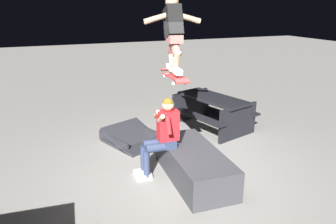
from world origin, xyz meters
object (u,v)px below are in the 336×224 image
person_sitting_on_ledge (162,133)px  skater_airborne (173,30)px  picnic_table_back (212,107)px  ledge_box_main (194,164)px  skateboard (174,76)px  kicker_ramp (134,139)px

person_sitting_on_ledge → skater_airborne: (0.00, -0.20, 1.63)m
skater_airborne → picnic_table_back: skater_airborne is taller
skater_airborne → ledge_box_main: bearing=-145.1°
skateboard → kicker_ramp: 2.22m
person_sitting_on_ledge → skateboard: skateboard is taller
person_sitting_on_ledge → kicker_ramp: size_ratio=0.96×
ledge_box_main → skater_airborne: 2.16m
ledge_box_main → person_sitting_on_ledge: person_sitting_on_ledge is taller
person_sitting_on_ledge → skateboard: bearing=-106.3°
skater_airborne → picnic_table_back: 2.95m
skateboard → kicker_ramp: skateboard is taller
person_sitting_on_ledge → skateboard: 0.96m
skater_airborne → kicker_ramp: (1.44, 0.27, -2.31)m
skateboard → skater_airborne: skater_airborne is taller
person_sitting_on_ledge → picnic_table_back: size_ratio=0.66×
kicker_ramp → skater_airborne: bearing=-169.3°
person_sitting_on_ledge → picnic_table_back: bearing=-49.4°
skater_airborne → picnic_table_back: bearing=-46.2°
kicker_ramp → picnic_table_back: size_ratio=0.69×
skater_airborne → picnic_table_back: (1.58, -1.65, -1.87)m
ledge_box_main → skateboard: 1.48m
kicker_ramp → person_sitting_on_ledge: bearing=-177.0°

